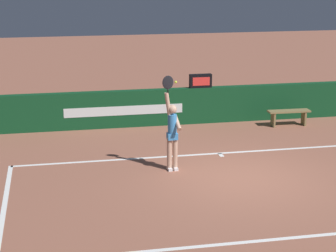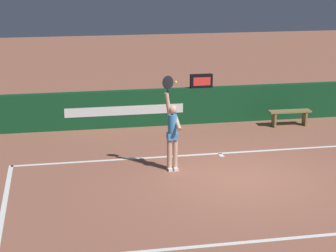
# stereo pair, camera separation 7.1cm
# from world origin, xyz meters

# --- Properties ---
(ground_plane) EXTENTS (60.00, 60.00, 0.00)m
(ground_plane) POSITION_xyz_m (0.00, 0.00, 0.00)
(ground_plane) COLOR #945944
(court_lines) EXTENTS (11.24, 5.41, 0.00)m
(court_lines) POSITION_xyz_m (0.00, -0.66, 0.00)
(court_lines) COLOR white
(court_lines) RESTS_ON ground
(back_wall) EXTENTS (14.85, 0.27, 1.17)m
(back_wall) POSITION_xyz_m (-0.00, 5.22, 0.59)
(back_wall) COLOR #0F4120
(back_wall) RESTS_ON ground
(speed_display) EXTENTS (0.72, 0.20, 0.43)m
(speed_display) POSITION_xyz_m (0.28, 5.22, 1.39)
(speed_display) COLOR black
(speed_display) RESTS_ON back_wall
(tennis_player) EXTENTS (0.43, 0.50, 2.42)m
(tennis_player) POSITION_xyz_m (-1.55, 0.91, 1.01)
(tennis_player) COLOR tan
(tennis_player) RESTS_ON ground
(tennis_ball) EXTENTS (0.07, 0.07, 0.07)m
(tennis_ball) POSITION_xyz_m (-1.50, 0.71, 2.29)
(tennis_ball) COLOR #CFE437
(courtside_bench_near) EXTENTS (1.36, 0.40, 0.51)m
(courtside_bench_near) POSITION_xyz_m (2.97, 4.31, 0.38)
(courtside_bench_near) COLOR olive
(courtside_bench_near) RESTS_ON ground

